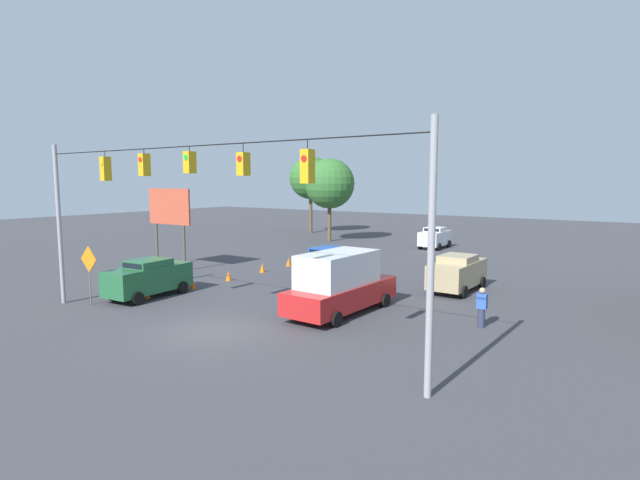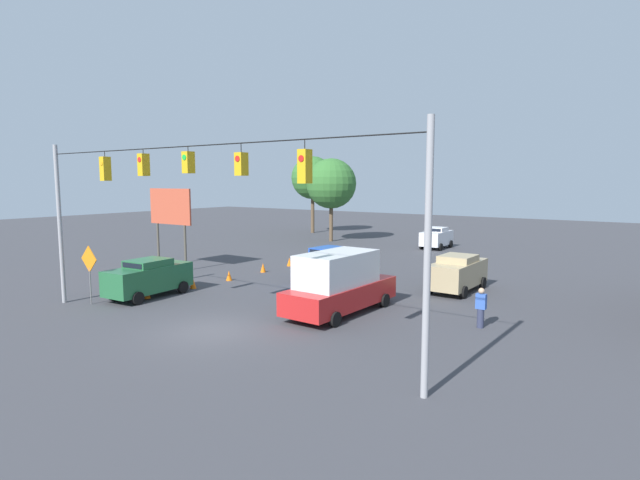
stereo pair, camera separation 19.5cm
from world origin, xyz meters
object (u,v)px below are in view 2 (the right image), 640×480
at_px(overhead_signal_span, 189,203).
at_px(traffic_cone_third, 229,276).
at_px(tree_horizon_left, 331,184).
at_px(tree_horizon_right, 313,178).
at_px(sedan_blue_withflow_mid, 330,263).
at_px(traffic_cone_second, 193,283).
at_px(traffic_cone_fourth, 263,268).
at_px(traffic_cone_nearest, 147,292).
at_px(sedan_white_withflow_deep, 436,237).
at_px(box_truck_red_crossing_near, 339,283).
at_px(sedan_green_parked_shoulder, 149,277).
at_px(roadside_billboard, 170,211).
at_px(pedestrian, 481,308).
at_px(work_zone_sign, 89,264).
at_px(sedan_tan_oncoming_far, 458,272).
at_px(traffic_cone_fifth, 289,262).

relative_size(overhead_signal_span, traffic_cone_third, 31.63).
bearing_deg(tree_horizon_left, tree_horizon_right, -41.62).
height_order(sedan_blue_withflow_mid, traffic_cone_second, sedan_blue_withflow_mid).
xyz_separation_m(traffic_cone_third, traffic_cone_fourth, (0.16, -3.22, 0.00)).
bearing_deg(traffic_cone_nearest, sedan_white_withflow_deep, -100.23).
distance_m(overhead_signal_span, traffic_cone_nearest, 8.80).
height_order(box_truck_red_crossing_near, traffic_cone_second, box_truck_red_crossing_near).
bearing_deg(box_truck_red_crossing_near, overhead_signal_span, 65.77).
height_order(traffic_cone_fourth, tree_horizon_right, tree_horizon_right).
distance_m(sedan_green_parked_shoulder, traffic_cone_nearest, 0.79).
xyz_separation_m(sedan_white_withflow_deep, traffic_cone_nearest, (4.76, 26.39, -0.67)).
bearing_deg(tree_horizon_right, roadside_billboard, 103.77).
xyz_separation_m(sedan_white_withflow_deep, pedestrian, (-10.67, 21.79, -0.16)).
distance_m(traffic_cone_fourth, pedestrian, 16.05).
xyz_separation_m(box_truck_red_crossing_near, work_zone_sign, (10.67, 5.51, 0.62)).
distance_m(sedan_tan_oncoming_far, box_truck_red_crossing_near, 7.96).
relative_size(sedan_blue_withflow_mid, pedestrian, 2.77).
xyz_separation_m(traffic_cone_second, tree_horizon_left, (5.91, -22.57, 5.35)).
distance_m(sedan_blue_withflow_mid, traffic_cone_fifth, 5.70).
bearing_deg(overhead_signal_span, sedan_blue_withflow_mid, -81.31).
bearing_deg(traffic_cone_nearest, tree_horizon_right, -68.73).
bearing_deg(tree_horizon_right, traffic_cone_nearest, 111.27).
relative_size(sedan_tan_oncoming_far, traffic_cone_fourth, 7.52).
height_order(sedan_tan_oncoming_far, box_truck_red_crossing_near, box_truck_red_crossing_near).
height_order(traffic_cone_nearest, tree_horizon_right, tree_horizon_right).
height_order(sedan_blue_withflow_mid, work_zone_sign, work_zone_sign).
relative_size(sedan_tan_oncoming_far, box_truck_red_crossing_near, 0.72).
relative_size(sedan_blue_withflow_mid, tree_horizon_left, 0.56).
relative_size(work_zone_sign, tree_horizon_left, 0.35).
xyz_separation_m(sedan_blue_withflow_mid, traffic_cone_fifth, (5.07, -2.50, -0.73)).
height_order(sedan_blue_withflow_mid, roadside_billboard, roadside_billboard).
height_order(sedan_green_parked_shoulder, roadside_billboard, roadside_billboard).
bearing_deg(sedan_tan_oncoming_far, box_truck_red_crossing_near, 69.66).
relative_size(sedan_blue_withflow_mid, traffic_cone_nearest, 7.57).
bearing_deg(overhead_signal_span, traffic_cone_third, -51.84).
relative_size(traffic_cone_fourth, traffic_cone_fifth, 1.00).
relative_size(traffic_cone_fifth, roadside_billboard, 0.11).
relative_size(traffic_cone_fourth, tree_horizon_right, 0.07).
relative_size(sedan_green_parked_shoulder, sedan_blue_withflow_mid, 1.02).
distance_m(traffic_cone_nearest, traffic_cone_second, 2.90).
bearing_deg(sedan_green_parked_shoulder, tree_horizon_left, -77.43).
height_order(overhead_signal_span, pedestrian, overhead_signal_span).
relative_size(sedan_white_withflow_deep, work_zone_sign, 1.35).
distance_m(traffic_cone_nearest, tree_horizon_right, 33.85).
xyz_separation_m(sedan_white_withflow_deep, traffic_cone_fifth, (4.87, 14.66, -0.67)).
distance_m(traffic_cone_nearest, pedestrian, 16.11).
xyz_separation_m(traffic_cone_second, pedestrian, (-15.33, -1.69, 0.52)).
xyz_separation_m(sedan_blue_withflow_mid, tree_horizon_right, (17.04, -21.82, 5.23)).
bearing_deg(tree_horizon_right, traffic_cone_fourth, 118.52).
height_order(overhead_signal_span, traffic_cone_fourth, overhead_signal_span).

